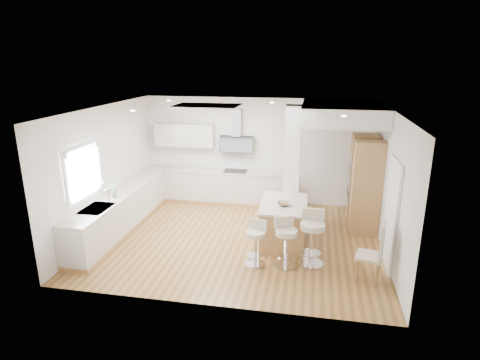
% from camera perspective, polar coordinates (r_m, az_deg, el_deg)
% --- Properties ---
extents(ground, '(6.00, 6.00, 0.00)m').
position_cam_1_polar(ground, '(8.82, -0.22, -8.35)').
color(ground, '#A2723C').
rests_on(ground, ground).
extents(ceiling, '(6.00, 5.00, 0.02)m').
position_cam_1_polar(ceiling, '(8.82, -0.22, -8.35)').
color(ceiling, white).
rests_on(ceiling, ground).
extents(wall_back, '(6.00, 0.04, 2.80)m').
position_cam_1_polar(wall_back, '(10.71, 2.28, 4.15)').
color(wall_back, silver).
rests_on(wall_back, ground).
extents(wall_left, '(0.04, 5.00, 2.80)m').
position_cam_1_polar(wall_left, '(9.34, -18.64, 1.34)').
color(wall_left, silver).
rests_on(wall_left, ground).
extents(wall_right, '(0.04, 5.00, 2.80)m').
position_cam_1_polar(wall_right, '(8.32, 20.51, -0.69)').
color(wall_right, silver).
rests_on(wall_right, ground).
extents(skylight, '(4.10, 2.10, 0.06)m').
position_cam_1_polar(skylight, '(8.79, -4.65, 10.38)').
color(skylight, white).
rests_on(skylight, ground).
extents(window_left, '(0.06, 1.28, 1.07)m').
position_cam_1_polar(window_left, '(8.49, -21.44, 1.62)').
color(window_left, white).
rests_on(window_left, ground).
extents(doorway_right, '(0.05, 1.00, 2.10)m').
position_cam_1_polar(doorway_right, '(7.88, 20.72, -4.75)').
color(doorway_right, '#443C35').
rests_on(doorway_right, ground).
extents(counter_left, '(0.63, 4.50, 1.35)m').
position_cam_1_polar(counter_left, '(9.67, -15.91, -3.75)').
color(counter_left, tan).
rests_on(counter_left, ground).
extents(counter_back, '(3.62, 0.63, 2.50)m').
position_cam_1_polar(counter_back, '(10.79, -2.79, 0.37)').
color(counter_back, tan).
rests_on(counter_back, ground).
extents(pillar, '(0.35, 0.35, 2.80)m').
position_cam_1_polar(pillar, '(9.11, 7.40, 1.73)').
color(pillar, white).
rests_on(pillar, ground).
extents(soffit, '(1.78, 2.20, 0.40)m').
position_cam_1_polar(soffit, '(9.33, 14.39, 9.23)').
color(soffit, white).
rests_on(soffit, ground).
extents(oven_column, '(0.63, 1.21, 2.10)m').
position_cam_1_polar(oven_column, '(9.53, 17.22, -0.41)').
color(oven_column, tan).
rests_on(oven_column, ground).
extents(peninsula, '(0.99, 1.47, 0.95)m').
position_cam_1_polar(peninsula, '(8.56, 6.19, -5.99)').
color(peninsula, tan).
rests_on(peninsula, ground).
extents(bar_stool_a, '(0.47, 0.47, 0.87)m').
position_cam_1_polar(bar_stool_a, '(7.60, 2.24, -8.61)').
color(bar_stool_a, silver).
rests_on(bar_stool_a, ground).
extents(bar_stool_b, '(0.56, 0.56, 0.95)m').
position_cam_1_polar(bar_stool_b, '(7.57, 6.55, -8.46)').
color(bar_stool_b, silver).
rests_on(bar_stool_b, ground).
extents(bar_stool_c, '(0.48, 0.48, 1.07)m').
position_cam_1_polar(bar_stool_c, '(7.68, 10.22, -7.69)').
color(bar_stool_c, silver).
rests_on(bar_stool_c, ground).
extents(dining_chair, '(0.52, 0.52, 1.10)m').
position_cam_1_polar(dining_chair, '(7.42, 18.71, -9.40)').
color(dining_chair, beige).
rests_on(dining_chair, ground).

